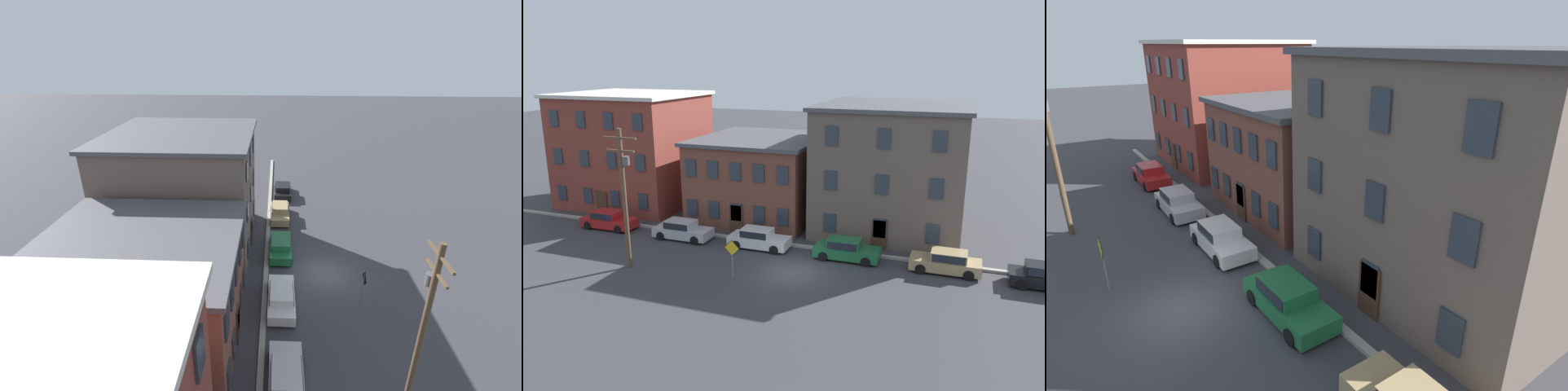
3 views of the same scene
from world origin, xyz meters
TOP-DOWN VIEW (x-y plane):
  - ground_plane at (0.00, 0.00)m, footprint 200.00×200.00m
  - kerb_strip at (0.00, 4.50)m, footprint 56.00×0.36m
  - apartment_midblock at (-6.73, 11.23)m, footprint 10.21×10.98m
  - apartment_far at (4.49, 11.55)m, footprint 11.49×11.61m
  - car_silver at (-9.95, 3.15)m, footprint 4.40×1.92m
  - car_white at (-3.75, 3.34)m, footprint 4.40×1.92m
  - car_green at (2.70, 3.36)m, footprint 4.40×1.92m
  - car_tan at (9.24, 3.39)m, footprint 4.40×1.92m
  - car_black at (15.00, 3.05)m, footprint 4.40×1.92m
  - caution_sign at (-3.19, -2.17)m, footprint 1.05×0.08m
  - utility_pole at (-10.29, -2.84)m, footprint 2.40×0.44m

SIDE VIEW (x-z plane):
  - ground_plane at x=0.00m, z-range 0.00..0.00m
  - kerb_strip at x=0.00m, z-range 0.00..0.16m
  - car_silver at x=-9.95m, z-range 0.03..1.46m
  - car_white at x=-3.75m, z-range 0.03..1.46m
  - car_green at x=2.70m, z-range 0.03..1.46m
  - car_tan at x=9.24m, z-range 0.03..1.46m
  - car_black at x=15.00m, z-range 0.03..1.46m
  - caution_sign at x=-3.19m, z-range 0.43..2.98m
  - apartment_midblock at x=-6.73m, z-range 0.01..6.85m
  - apartment_far at x=4.49m, z-range 0.01..9.94m
  - utility_pole at x=-10.29m, z-range 0.57..9.71m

